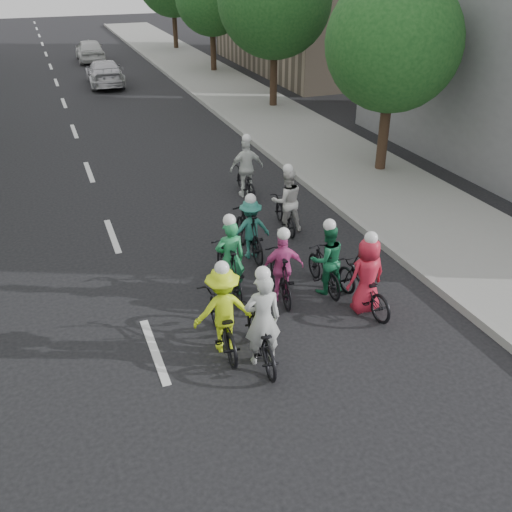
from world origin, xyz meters
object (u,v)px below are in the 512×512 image
cyclist_4 (365,282)px  cyclist_8 (246,174)px  follow_car_trail (90,50)px  cyclist_5 (229,266)px  cyclist_3 (281,272)px  cyclist_0 (261,331)px  cyclist_1 (326,264)px  follow_car_lead (105,73)px  cyclist_2 (222,316)px  cyclist_7 (250,231)px  cyclist_6 (286,207)px

cyclist_4 → cyclist_8: 6.46m
follow_car_trail → cyclist_5: bearing=90.1°
cyclist_3 → cyclist_5: (-0.93, 0.55, 0.04)m
cyclist_3 → cyclist_8: cyclist_8 is taller
cyclist_0 → cyclist_5: size_ratio=1.02×
cyclist_1 → follow_car_lead: 22.61m
cyclist_1 → cyclist_4: (0.40, -0.90, -0.03)m
cyclist_4 → cyclist_5: size_ratio=0.98×
cyclist_2 → cyclist_7: cyclist_2 is taller
cyclist_3 → cyclist_7: size_ratio=0.93×
cyclist_5 → cyclist_0: bearing=87.5°
cyclist_1 → follow_car_trail: cyclist_1 is taller
cyclist_6 → cyclist_7: cyclist_6 is taller
cyclist_3 → cyclist_5: bearing=-21.6°
follow_car_trail → cyclist_2: bearing=88.9°
cyclist_5 → cyclist_7: size_ratio=0.98×
cyclist_3 → cyclist_5: size_ratio=0.94×
cyclist_0 → follow_car_trail: cyclist_0 is taller
cyclist_0 → follow_car_trail: 31.87m
cyclist_6 → cyclist_4: bearing=95.9°
cyclist_0 → cyclist_7: cyclist_0 is taller
cyclist_6 → cyclist_2: bearing=59.5°
cyclist_7 → cyclist_5: bearing=56.8°
cyclist_7 → follow_car_lead: size_ratio=0.43×
cyclist_8 → follow_car_trail: 24.67m
cyclist_0 → cyclist_6: 5.30m
cyclist_4 → follow_car_trail: cyclist_4 is taller
cyclist_3 → cyclist_4: cyclist_4 is taller
cyclist_8 → cyclist_0: bearing=72.5°
cyclist_0 → follow_car_trail: size_ratio=0.47×
cyclist_2 → cyclist_3: size_ratio=1.10×
cyclist_4 → cyclist_5: cyclist_5 is taller
cyclist_7 → cyclist_1: bearing=116.3°
cyclist_2 → cyclist_5: size_ratio=1.03×
cyclist_4 → follow_car_trail: size_ratio=0.45×
cyclist_6 → follow_car_lead: cyclist_6 is taller
cyclist_0 → cyclist_8: size_ratio=1.03×
cyclist_8 → cyclist_1: bearing=87.9°
cyclist_3 → cyclist_8: (1.26, 5.50, 0.04)m
follow_car_lead → follow_car_trail: bearing=-88.5°
cyclist_0 → cyclist_5: cyclist_0 is taller
cyclist_0 → cyclist_2: cyclist_0 is taller
cyclist_4 → cyclist_1: bearing=-70.1°
cyclist_5 → cyclist_7: 1.71m
cyclist_1 → cyclist_4: bearing=115.4°
cyclist_5 → cyclist_2: bearing=70.0°
cyclist_5 → follow_car_trail: bearing=-88.7°
cyclist_0 → cyclist_3: bearing=-117.1°
cyclist_0 → cyclist_2: size_ratio=0.98×
cyclist_1 → cyclist_2: size_ratio=0.86×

